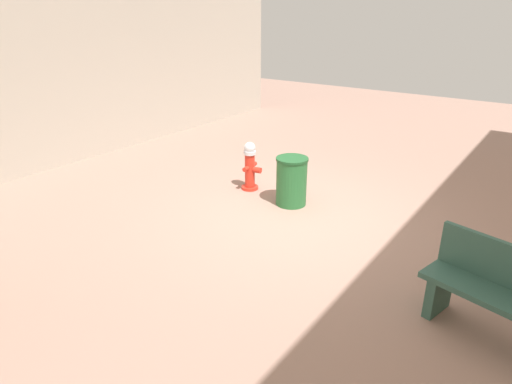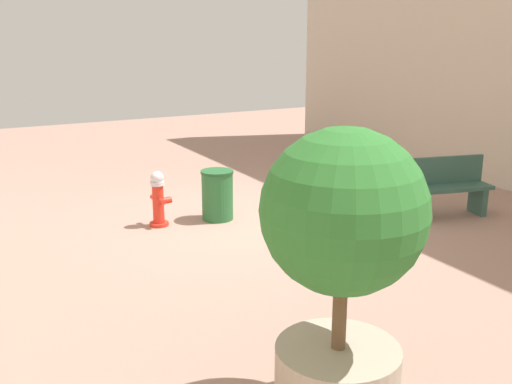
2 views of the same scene
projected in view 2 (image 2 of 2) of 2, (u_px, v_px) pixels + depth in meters
ground_plane at (250, 222)px, 9.31m from camera, size 23.40×23.40×0.00m
fire_hydrant at (158, 199)px, 9.03m from camera, size 0.37×0.40×0.86m
bench_near at (445, 186)px, 9.52m from camera, size 1.52×0.78×0.95m
planter_tree at (342, 251)px, 4.34m from camera, size 1.23×1.23×2.27m
trash_bin at (217, 195)px, 9.35m from camera, size 0.52×0.52×0.79m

